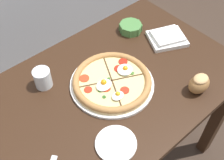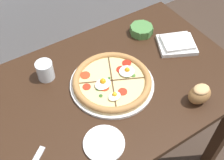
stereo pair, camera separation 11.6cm
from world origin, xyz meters
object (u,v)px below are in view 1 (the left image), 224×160
ramekin_bowl (131,27)px  bread_piece_mid (199,83)px  dining_table (107,104)px  napkin_folded (167,38)px  pizza (112,82)px  water_glass (43,79)px  side_saucer (116,144)px

ramekin_bowl → bread_piece_mid: size_ratio=1.13×
dining_table → napkin_folded: 0.44m
dining_table → pizza: 0.15m
pizza → water_glass: 0.29m
pizza → bread_piece_mid: (0.24, -0.25, 0.02)m
pizza → bread_piece_mid: bearing=-46.1°
dining_table → bread_piece_mid: size_ratio=11.42×
dining_table → water_glass: size_ratio=14.16×
pizza → ramekin_bowl: pizza is taller
dining_table → bread_piece_mid: bearing=-44.0°
dining_table → pizza: pizza is taller
pizza → side_saucer: pizza is taller
ramekin_bowl → water_glass: bearing=-177.9°
bread_piece_mid → water_glass: bread_piece_mid is taller
dining_table → napkin_folded: (0.41, 0.03, 0.14)m
pizza → napkin_folded: bearing=5.5°
ramekin_bowl → side_saucer: (-0.47, -0.42, -0.02)m
napkin_folded → bread_piece_mid: bearing=-116.0°
dining_table → water_glass: bearing=136.4°
bread_piece_mid → napkin_folded: bearing=64.0°
ramekin_bowl → napkin_folded: 0.19m
ramekin_bowl → water_glass: (-0.52, -0.02, 0.01)m
napkin_folded → side_saucer: 0.61m
bread_piece_mid → water_glass: size_ratio=1.24×
ramekin_bowl → napkin_folded: size_ratio=0.54×
dining_table → napkin_folded: napkin_folded is taller
pizza → ramekin_bowl: 0.37m
water_glass → side_saucer: water_glass is taller
ramekin_bowl → bread_piece_mid: (-0.06, -0.46, 0.02)m
napkin_folded → bread_piece_mid: bread_piece_mid is taller
napkin_folded → water_glass: bearing=166.0°
ramekin_bowl → pizza: bearing=-145.7°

